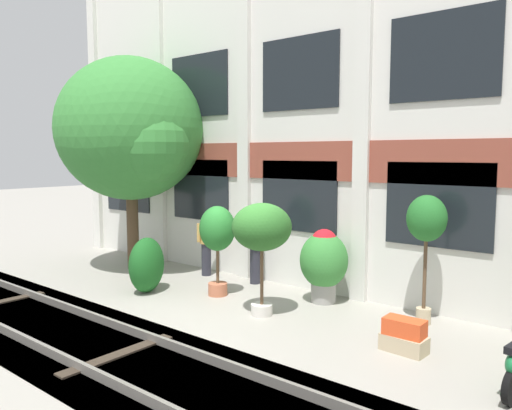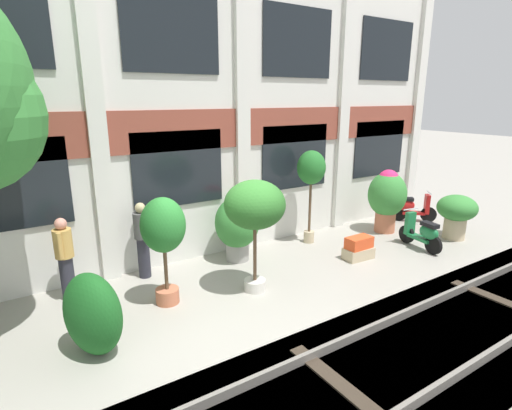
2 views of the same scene
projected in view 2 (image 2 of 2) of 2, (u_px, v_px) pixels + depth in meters
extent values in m
plane|color=#9E998E|center=(240.00, 308.00, 7.46)|extent=(80.00, 80.00, 0.00)
cube|color=silver|center=(169.00, 69.00, 8.69)|extent=(16.76, 0.50, 8.81)
cube|color=brown|center=(177.00, 131.00, 8.81)|extent=(16.76, 0.06, 0.90)
cube|color=silver|center=(91.00, 65.00, 7.56)|extent=(0.36, 0.16, 8.81)
cube|color=silver|center=(242.00, 71.00, 9.32)|extent=(0.36, 0.16, 8.81)
cube|color=silver|center=(345.00, 75.00, 11.08)|extent=(0.36, 0.16, 8.81)
cube|color=silver|center=(421.00, 78.00, 12.83)|extent=(0.36, 0.16, 8.81)
cube|color=black|center=(6.00, 186.00, 7.27)|extent=(2.15, 0.04, 1.70)
cube|color=black|center=(179.00, 169.00, 9.03)|extent=(2.15, 0.04, 1.70)
cube|color=black|center=(295.00, 157.00, 10.79)|extent=(2.15, 0.04, 1.70)
cube|color=black|center=(379.00, 149.00, 12.54)|extent=(2.15, 0.04, 1.70)
cube|color=black|center=(172.00, 31.00, 8.27)|extent=(2.15, 0.04, 1.70)
cube|color=black|center=(298.00, 42.00, 10.03)|extent=(2.15, 0.04, 1.70)
cube|color=black|center=(387.00, 50.00, 11.79)|extent=(2.15, 0.04, 1.70)
cube|color=#5B5449|center=(338.00, 400.00, 5.38)|extent=(24.76, 2.80, 0.28)
cube|color=slate|center=(305.00, 358.00, 5.91)|extent=(24.76, 0.07, 0.15)
cube|color=#382D23|center=(344.00, 388.00, 5.39)|extent=(0.24, 2.10, 0.03)
cube|color=#382D23|center=(506.00, 302.00, 7.63)|extent=(0.24, 2.10, 0.03)
cylinder|color=gray|center=(237.00, 251.00, 9.64)|extent=(0.55, 0.55, 0.42)
ellipsoid|color=#388438|center=(237.00, 223.00, 9.45)|extent=(1.06, 1.06, 1.23)
sphere|color=red|center=(237.00, 206.00, 9.34)|extent=(0.58, 0.58, 0.58)
cylinder|color=#B76647|center=(168.00, 296.00, 7.64)|extent=(0.44, 0.44, 0.29)
cylinder|color=brown|center=(165.00, 263.00, 7.46)|extent=(0.07, 0.07, 1.07)
ellipsoid|color=#236B28|center=(163.00, 225.00, 7.26)|extent=(0.83, 0.83, 1.03)
cube|color=tan|center=(358.00, 253.00, 9.71)|extent=(0.76, 0.45, 0.28)
cube|color=#E04C23|center=(359.00, 242.00, 9.64)|extent=(0.66, 0.36, 0.28)
cylinder|color=beige|center=(255.00, 285.00, 8.14)|extent=(0.44, 0.44, 0.23)
cylinder|color=brown|center=(255.00, 248.00, 7.93)|extent=(0.07, 0.07, 1.39)
ellipsoid|color=#286023|center=(255.00, 205.00, 7.70)|extent=(1.20, 1.20, 0.96)
cylinder|color=#B76647|center=(385.00, 222.00, 11.67)|extent=(0.58, 0.58, 0.57)
ellipsoid|color=#388438|center=(387.00, 194.00, 11.45)|extent=(1.09, 1.09, 1.29)
sphere|color=#DB2866|center=(388.00, 180.00, 11.34)|extent=(0.60, 0.60, 0.60)
cylinder|color=tan|center=(309.00, 237.00, 10.83)|extent=(0.28, 0.28, 0.31)
cylinder|color=brown|center=(310.00, 203.00, 10.58)|extent=(0.07, 0.07, 1.57)
ellipsoid|color=#236B28|center=(311.00, 167.00, 10.33)|extent=(0.75, 0.75, 0.88)
cylinder|color=tan|center=(454.00, 228.00, 11.08)|extent=(0.58, 0.58, 0.58)
ellipsoid|color=#388438|center=(457.00, 208.00, 10.93)|extent=(1.05, 1.05, 0.71)
cylinder|color=black|center=(407.00, 234.00, 10.76)|extent=(0.16, 0.49, 0.48)
cylinder|color=black|center=(433.00, 245.00, 9.97)|extent=(0.16, 0.49, 0.48)
cube|color=#196B38|center=(420.00, 238.00, 10.35)|extent=(0.34, 0.71, 0.08)
ellipsoid|color=#196B38|center=(429.00, 232.00, 10.06)|extent=(0.34, 0.59, 0.36)
cube|color=black|center=(430.00, 225.00, 10.00)|extent=(0.28, 0.47, 0.10)
cube|color=#196B38|center=(410.00, 223.00, 10.60)|extent=(0.29, 0.16, 0.60)
cylinder|color=#B7B7BF|center=(411.00, 209.00, 10.52)|extent=(0.50, 0.11, 0.03)
cylinder|color=black|center=(428.00, 215.00, 12.55)|extent=(0.42, 0.39, 0.48)
cylinder|color=black|center=(399.00, 213.00, 12.69)|extent=(0.42, 0.39, 0.48)
cube|color=red|center=(413.00, 213.00, 12.61)|extent=(0.67, 0.63, 0.08)
ellipsoid|color=red|center=(405.00, 205.00, 12.59)|extent=(0.59, 0.57, 0.36)
cube|color=black|center=(406.00, 199.00, 12.53)|extent=(0.47, 0.46, 0.10)
cube|color=red|center=(427.00, 204.00, 12.47)|extent=(0.28, 0.29, 0.60)
cylinder|color=#B7B7BF|center=(429.00, 192.00, 12.37)|extent=(0.36, 0.39, 0.03)
cylinder|color=#282833|center=(144.00, 257.00, 8.66)|extent=(0.26, 0.26, 0.90)
cylinder|color=#4C4C4C|center=(141.00, 225.00, 8.47)|extent=(0.34, 0.34, 0.56)
sphere|color=tan|center=(140.00, 208.00, 8.37)|extent=(0.22, 0.22, 0.22)
cylinder|color=#4C4C4C|center=(137.00, 222.00, 8.63)|extent=(0.09, 0.09, 0.50)
cylinder|color=#4C4C4C|center=(146.00, 227.00, 8.30)|extent=(0.09, 0.09, 0.50)
cylinder|color=#282833|center=(68.00, 278.00, 7.71)|extent=(0.26, 0.26, 0.87)
cylinder|color=tan|center=(63.00, 243.00, 7.52)|extent=(0.34, 0.34, 0.55)
sphere|color=tan|center=(60.00, 224.00, 7.42)|extent=(0.22, 0.22, 0.22)
cylinder|color=tan|center=(60.00, 246.00, 7.31)|extent=(0.09, 0.09, 0.50)
cylinder|color=tan|center=(66.00, 238.00, 7.72)|extent=(0.09, 0.09, 0.50)
ellipsoid|color=#19561E|center=(93.00, 314.00, 6.02)|extent=(1.06, 1.30, 1.30)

